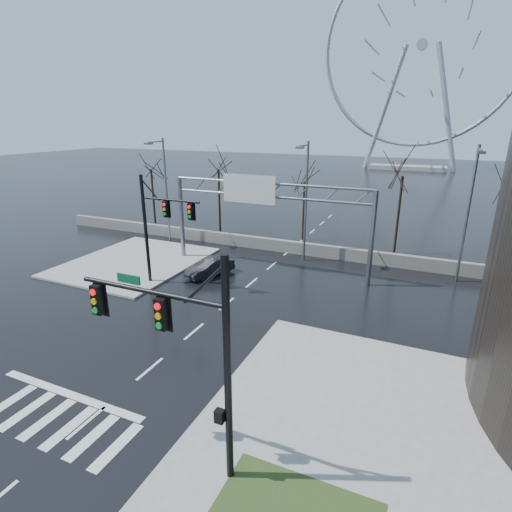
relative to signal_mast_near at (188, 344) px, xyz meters
The scene contains 17 objects.
ground 8.15m from the signal_mast_near, 141.85° to the left, with size 260.00×260.00×0.00m, color black.
sidewalk_right_ext 9.12m from the signal_mast_near, 51.18° to the left, with size 12.00×10.00×0.15m, color gray.
sidewalk_far 23.25m from the signal_mast_near, 135.18° to the left, with size 10.00×12.00×0.15m, color gray.
barrier_wall 24.96m from the signal_mast_near, 102.07° to the left, with size 52.00×0.50×1.10m, color slate.
signal_mast_near is the anchor object (origin of this frame).
signal_mast_far 17.03m from the signal_mast_near, 130.26° to the left, with size 4.72×0.41×8.00m.
sign_gantry 19.79m from the signal_mast_near, 106.19° to the left, with size 16.36×0.40×7.60m.
streetlight_left 28.07m from the signal_mast_near, 127.67° to the left, with size 0.50×2.55×10.00m.
streetlight_mid 22.44m from the signal_mast_near, 98.05° to the left, with size 0.50×2.55×10.00m.
streetlight_right 23.92m from the signal_mast_near, 68.25° to the left, with size 0.50×2.55×10.00m.
tree_far_left 36.36m from the signal_mast_near, 129.53° to the left, with size 3.50×3.50×7.00m.
tree_left 30.98m from the signal_mast_near, 117.18° to the left, with size 3.75×3.75×7.50m.
tree_center 29.00m from the signal_mast_near, 100.21° to the left, with size 3.25×3.25×6.50m.
tree_right 27.84m from the signal_mast_near, 82.02° to the left, with size 3.90×3.90×7.80m.
tree_far_right 30.45m from the signal_mast_near, 67.07° to the left, with size 3.40×3.40×6.80m.
ferris_wheel 101.29m from the signal_mast_near, 90.08° to the left, with size 45.00×6.00×50.91m.
car 18.80m from the signal_mast_near, 118.53° to the left, with size 1.40×4.03×1.33m, color black.
Camera 1 is at (11.50, -13.14, 11.47)m, focal length 28.00 mm.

